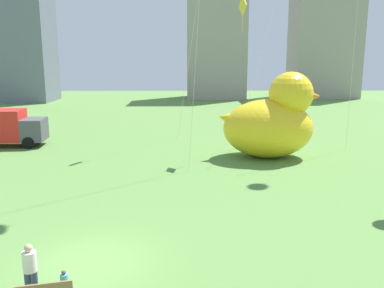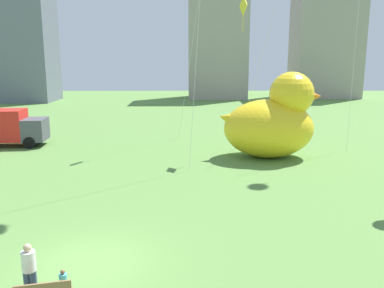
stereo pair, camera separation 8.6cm
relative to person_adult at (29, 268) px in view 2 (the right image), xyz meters
name	(u,v)px [view 2 (the right image)]	position (x,y,z in m)	size (l,w,h in m)	color
ground_plane	(91,263)	(1.27, 1.98, -0.90)	(140.00, 140.00, 0.00)	#59843F
person_adult	(29,268)	(0.00, 0.00, 0.00)	(0.40, 0.40, 1.64)	#38476B
person_child	(63,283)	(1.02, -0.19, -0.39)	(0.23, 0.23, 0.93)	silver
giant_inflatable_duck	(272,121)	(10.35, 16.95, 1.59)	(7.06, 4.53, 5.86)	yellow
box_truck	(6,128)	(-9.50, 20.64, 0.54)	(5.87, 2.69, 2.85)	red
city_skyline	(200,37)	(6.48, 56.89, 8.85)	(58.03, 13.31, 20.56)	slate
kite_yellow	(244,12)	(8.37, 18.06, 8.84)	(2.35, 2.78, 10.81)	silver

